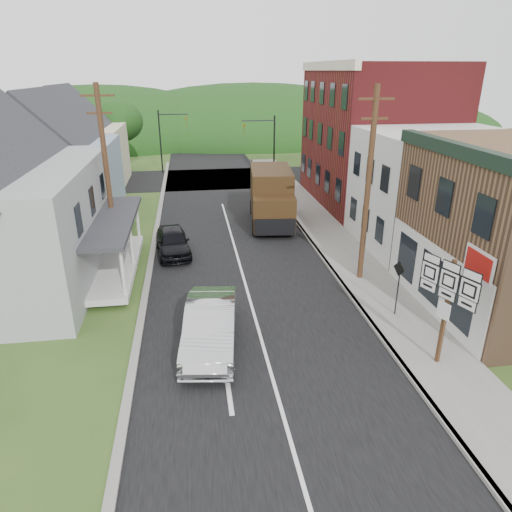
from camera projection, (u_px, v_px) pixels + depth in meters
name	position (u px, v px, depth m)	size (l,w,h in m)	color
ground	(257.00, 325.00, 18.39)	(120.00, 120.00, 0.00)	#2D4719
road	(233.00, 240.00, 27.55)	(9.00, 90.00, 0.02)	black
cross_road	(215.00, 179.00, 43.12)	(60.00, 9.00, 0.02)	black
sidewalk_right	(337.00, 245.00, 26.48)	(2.80, 55.00, 0.15)	slate
curb_right	(314.00, 247.00, 26.30)	(0.20, 55.00, 0.15)	slate
curb_left	(152.00, 256.00, 25.07)	(0.30, 55.00, 0.12)	slate
storefront_white	(436.00, 191.00, 25.55)	(8.00, 7.00, 6.50)	silver
storefront_red	(374.00, 136.00, 33.59)	(8.00, 12.00, 10.00)	maroon
house_blue	(61.00, 162.00, 31.08)	(7.14, 8.16, 7.28)	#7B94A8
house_cream	(81.00, 143.00, 39.26)	(7.14, 8.16, 7.28)	beige
utility_pole_right	(368.00, 186.00, 20.59)	(1.60, 0.26, 9.00)	#472D19
utility_pole_left	(107.00, 174.00, 23.08)	(1.60, 0.26, 9.00)	#472D19
traffic_signal_right	(266.00, 143.00, 39.07)	(2.87, 0.20, 6.00)	black
traffic_signal_left	(167.00, 134.00, 44.33)	(2.87, 0.20, 6.00)	black
tree_left_d	(118.00, 121.00, 44.64)	(4.80, 4.80, 6.94)	#382616
forested_ridge	(203.00, 138.00, 68.77)	(90.00, 30.00, 16.00)	black
silver_sedan	(211.00, 326.00, 16.65)	(1.80, 5.16, 1.70)	#BABBC0
dark_sedan	(173.00, 242.00, 25.20)	(1.71, 4.26, 1.45)	black
delivery_van	(271.00, 197.00, 29.83)	(3.24, 6.62, 3.57)	black
route_sign_cluster	(447.00, 298.00, 14.87)	(0.84, 2.07, 3.81)	#472D19
warning_sign	(398.00, 281.00, 18.32)	(0.19, 0.64, 2.37)	black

